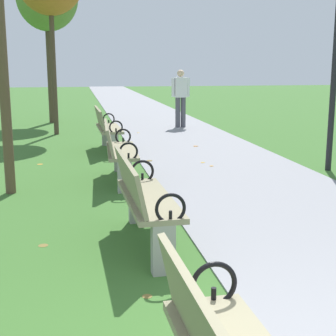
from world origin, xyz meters
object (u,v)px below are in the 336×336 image
(park_bench_3, at_px, (118,150))
(park_bench_4, at_px, (107,128))
(park_bench_2, at_px, (143,198))
(pedestrian_walking, at_px, (181,95))

(park_bench_3, height_order, park_bench_4, same)
(park_bench_2, distance_m, pedestrian_walking, 9.57)
(park_bench_2, distance_m, park_bench_3, 2.88)
(park_bench_4, bearing_deg, pedestrian_walking, 57.06)
(park_bench_3, relative_size, park_bench_4, 1.01)
(park_bench_3, height_order, pedestrian_walking, pedestrian_walking)
(pedestrian_walking, bearing_deg, park_bench_2, -104.09)
(park_bench_2, bearing_deg, park_bench_3, 90.00)
(park_bench_2, xyz_separation_m, park_bench_3, (0.00, 2.88, 0.00))
(park_bench_3, xyz_separation_m, pedestrian_walking, (2.33, 6.40, 0.44))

